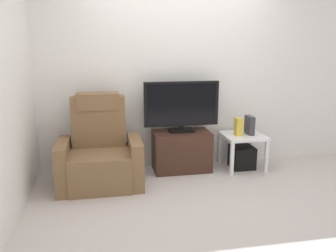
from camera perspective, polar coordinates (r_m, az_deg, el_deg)
The scene contains 11 objects.
ground_plane at distance 3.91m, azimuth 4.97°, elevation -11.57°, with size 6.40×6.40×0.00m, color #BCB2AD.
wall_back at distance 4.66m, azimuth 1.52°, elevation 9.10°, with size 6.40×0.06×2.60m, color silver.
wall_side at distance 3.54m, azimuth -25.51°, elevation 6.51°, with size 0.06×4.48×2.60m, color silver.
tv_stand at distance 4.58m, azimuth 2.27°, elevation -4.16°, with size 0.75×0.43×0.53m.
television at distance 4.46m, azimuth 2.28°, elevation 3.45°, with size 0.99×0.20×0.66m.
recliner_armchair at distance 4.19m, azimuth -11.33°, elevation -4.59°, with size 0.98×0.78×1.08m.
side_table at distance 4.73m, azimuth 12.38°, elevation -2.27°, with size 0.54×0.54×0.47m.
subwoofer_box at distance 4.80m, azimuth 12.23°, elevation -5.09°, with size 0.30×0.30×0.30m, color black.
book_leftmost at distance 4.63m, azimuth 11.45°, elevation -0.13°, with size 0.05×0.12×0.23m, color gold.
book_middle at distance 4.65m, azimuth 11.90°, elevation -0.11°, with size 0.03×0.12×0.23m, color gold.
game_console at distance 4.73m, azimuth 13.45°, elevation 0.14°, with size 0.07×0.20×0.25m, color #333338.
Camera 1 is at (-0.98, -3.41, 1.64)m, focal length 36.51 mm.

